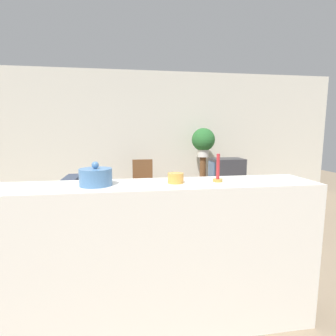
% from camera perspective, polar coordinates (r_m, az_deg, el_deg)
% --- Properties ---
extents(ground_plane, '(14.00, 14.00, 0.00)m').
position_cam_1_polar(ground_plane, '(2.70, -4.22, -24.77)').
color(ground_plane, gray).
extents(wall_back, '(9.00, 0.06, 2.70)m').
position_cam_1_polar(wall_back, '(5.69, -7.24, 6.98)').
color(wall_back, beige).
rests_on(wall_back, ground_plane).
extents(couch, '(0.86, 1.67, 0.78)m').
position_cam_1_polar(couch, '(3.71, -17.19, -10.95)').
color(couch, '#384256').
rests_on(couch, ground_plane).
extents(tv_stand, '(0.74, 0.60, 0.46)m').
position_cam_1_polar(tv_stand, '(5.07, 12.49, -6.11)').
color(tv_stand, brown).
rests_on(tv_stand, ground_plane).
extents(television, '(0.60, 0.42, 0.49)m').
position_cam_1_polar(television, '(4.97, 12.60, -0.79)').
color(television, '#333338').
rests_on(television, tv_stand).
extents(wooden_chair, '(0.44, 0.44, 0.89)m').
position_cam_1_polar(wooden_chair, '(5.14, -5.45, -2.72)').
color(wooden_chair, brown).
rests_on(wooden_chair, ground_plane).
extents(plant_stand, '(0.13, 0.13, 0.92)m').
position_cam_1_polar(plant_stand, '(5.58, 7.54, -2.26)').
color(plant_stand, brown).
rests_on(plant_stand, ground_plane).
extents(potted_plant, '(0.48, 0.48, 0.60)m').
position_cam_1_polar(potted_plant, '(5.49, 7.70, 5.93)').
color(potted_plant, white).
rests_on(potted_plant, plant_stand).
extents(foreground_counter, '(2.38, 0.44, 1.10)m').
position_cam_1_polar(foreground_counter, '(2.02, -3.25, -18.82)').
color(foreground_counter, white).
rests_on(foreground_counter, ground_plane).
extents(decorative_bowl, '(0.22, 0.22, 0.16)m').
position_cam_1_polar(decorative_bowl, '(1.83, -15.46, -1.86)').
color(decorative_bowl, '#4C7AAD').
rests_on(decorative_bowl, foreground_counter).
extents(candle_jar, '(0.11, 0.11, 0.07)m').
position_cam_1_polar(candle_jar, '(1.85, 1.67, -2.19)').
color(candle_jar, gold).
rests_on(candle_jar, foreground_counter).
extents(candlestick, '(0.07, 0.07, 0.20)m').
position_cam_1_polar(candlestick, '(1.93, 10.79, -1.11)').
color(candlestick, '#B7933D').
rests_on(candlestick, foreground_counter).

